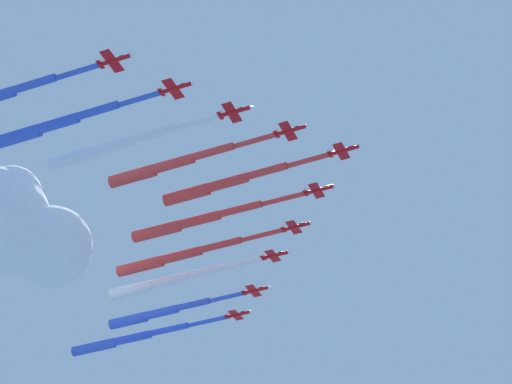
{
  "coord_description": "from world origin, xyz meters",
  "views": [
    {
      "loc": [
        118.6,
        141.59,
        25.32
      ],
      "look_at": [
        0.0,
        0.0,
        197.75
      ],
      "focal_mm": 62.8,
      "sensor_mm": 36.0,
      "label": 1
    }
  ],
  "objects_px": {
    "jet_tail_end": "(128,339)",
    "jet_port_outer": "(166,281)",
    "jet_starboard_outer": "(55,124)",
    "jet_lead": "(225,184)",
    "jet_starboard_mid": "(112,146)",
    "jet_trail_port": "(159,313)",
    "jet_port_inner": "(196,221)",
    "jet_port_mid": "(178,256)",
    "jet_starboard_inner": "(171,165)"
  },
  "relations": [
    {
      "from": "jet_tail_end",
      "to": "jet_port_outer",
      "type": "bearing_deg",
      "value": 75.48
    },
    {
      "from": "jet_port_outer",
      "to": "jet_starboard_outer",
      "type": "distance_m",
      "value": 73.63
    },
    {
      "from": "jet_starboard_outer",
      "to": "jet_lead",
      "type": "bearing_deg",
      "value": 168.11
    },
    {
      "from": "jet_starboard_mid",
      "to": "jet_trail_port",
      "type": "distance_m",
      "value": 76.98
    },
    {
      "from": "jet_starboard_outer",
      "to": "jet_port_outer",
      "type": "bearing_deg",
      "value": -148.67
    },
    {
      "from": "jet_port_outer",
      "to": "jet_tail_end",
      "type": "distance_m",
      "value": 35.48
    },
    {
      "from": "jet_port_outer",
      "to": "jet_tail_end",
      "type": "height_order",
      "value": "jet_port_outer"
    },
    {
      "from": "jet_port_inner",
      "to": "jet_port_mid",
      "type": "relative_size",
      "value": 0.99
    },
    {
      "from": "jet_port_inner",
      "to": "jet_starboard_outer",
      "type": "distance_m",
      "value": 52.32
    },
    {
      "from": "jet_lead",
      "to": "jet_trail_port",
      "type": "xyz_separation_m",
      "value": [
        -21.38,
        -61.5,
        -1.05
      ]
    },
    {
      "from": "jet_port_mid",
      "to": "jet_trail_port",
      "type": "height_order",
      "value": "jet_port_mid"
    },
    {
      "from": "jet_starboard_inner",
      "to": "jet_trail_port",
      "type": "xyz_separation_m",
      "value": [
        -37.57,
        -58.03,
        -0.87
      ]
    },
    {
      "from": "jet_starboard_inner",
      "to": "jet_starboard_mid",
      "type": "distance_m",
      "value": 17.14
    },
    {
      "from": "jet_port_inner",
      "to": "jet_starboard_mid",
      "type": "distance_m",
      "value": 37.84
    },
    {
      "from": "jet_port_outer",
      "to": "jet_trail_port",
      "type": "relative_size",
      "value": 1.08
    },
    {
      "from": "jet_port_mid",
      "to": "jet_trail_port",
      "type": "relative_size",
      "value": 1.11
    },
    {
      "from": "jet_lead",
      "to": "jet_starboard_outer",
      "type": "relative_size",
      "value": 1.02
    },
    {
      "from": "jet_lead",
      "to": "jet_port_mid",
      "type": "distance_m",
      "value": 35.16
    },
    {
      "from": "jet_starboard_inner",
      "to": "jet_tail_end",
      "type": "height_order",
      "value": "jet_tail_end"
    },
    {
      "from": "jet_tail_end",
      "to": "jet_trail_port",
      "type": "bearing_deg",
      "value": 84.87
    },
    {
      "from": "jet_port_mid",
      "to": "jet_starboard_mid",
      "type": "bearing_deg",
      "value": 33.05
    },
    {
      "from": "jet_starboard_mid",
      "to": "jet_tail_end",
      "type": "bearing_deg",
      "value": -126.55
    },
    {
      "from": "jet_lead",
      "to": "jet_port_outer",
      "type": "distance_m",
      "value": 50.58
    },
    {
      "from": "jet_starboard_inner",
      "to": "jet_port_outer",
      "type": "bearing_deg",
      "value": -124.21
    },
    {
      "from": "jet_lead",
      "to": "jet_starboard_inner",
      "type": "height_order",
      "value": "jet_lead"
    },
    {
      "from": "jet_lead",
      "to": "jet_port_inner",
      "type": "height_order",
      "value": "jet_lead"
    },
    {
      "from": "jet_lead",
      "to": "jet_port_outer",
      "type": "height_order",
      "value": "jet_port_outer"
    },
    {
      "from": "jet_starboard_outer",
      "to": "jet_tail_end",
      "type": "height_order",
      "value": "jet_tail_end"
    },
    {
      "from": "jet_trail_port",
      "to": "jet_port_inner",
      "type": "bearing_deg",
      "value": 67.46
    },
    {
      "from": "jet_port_mid",
      "to": "jet_starboard_mid",
      "type": "xyz_separation_m",
      "value": [
        41.65,
        27.1,
        -0.58
      ]
    },
    {
      "from": "jet_port_mid",
      "to": "jet_port_outer",
      "type": "xyz_separation_m",
      "value": [
        -5.69,
        -14.42,
        1.59
      ]
    },
    {
      "from": "jet_starboard_outer",
      "to": "jet_trail_port",
      "type": "height_order",
      "value": "jet_starboard_outer"
    },
    {
      "from": "jet_port_outer",
      "to": "jet_trail_port",
      "type": "xyz_separation_m",
      "value": [
        -6.98,
        -13.02,
        -1.98
      ]
    },
    {
      "from": "jet_starboard_inner",
      "to": "jet_port_mid",
      "type": "relative_size",
      "value": 0.92
    },
    {
      "from": "jet_port_inner",
      "to": "jet_starboard_outer",
      "type": "bearing_deg",
      "value": 8.42
    },
    {
      "from": "jet_port_mid",
      "to": "jet_starboard_outer",
      "type": "relative_size",
      "value": 1.1
    },
    {
      "from": "jet_starboard_inner",
      "to": "jet_lead",
      "type": "bearing_deg",
      "value": 167.89
    },
    {
      "from": "jet_starboard_outer",
      "to": "jet_tail_end",
      "type": "relative_size",
      "value": 0.87
    },
    {
      "from": "jet_starboard_mid",
      "to": "jet_starboard_outer",
      "type": "xyz_separation_m",
      "value": [
        15.54,
        -3.25,
        0.44
      ]
    },
    {
      "from": "jet_port_mid",
      "to": "jet_port_outer",
      "type": "height_order",
      "value": "jet_port_outer"
    },
    {
      "from": "jet_lead",
      "to": "jet_port_mid",
      "type": "relative_size",
      "value": 0.93
    },
    {
      "from": "jet_lead",
      "to": "jet_starboard_mid",
      "type": "height_order",
      "value": "jet_lead"
    },
    {
      "from": "jet_starboard_mid",
      "to": "jet_tail_end",
      "type": "height_order",
      "value": "jet_tail_end"
    },
    {
      "from": "jet_tail_end",
      "to": "jet_port_inner",
      "type": "bearing_deg",
      "value": 72.87
    },
    {
      "from": "jet_starboard_inner",
      "to": "jet_trail_port",
      "type": "relative_size",
      "value": 1.03
    },
    {
      "from": "jet_starboard_outer",
      "to": "jet_tail_end",
      "type": "distance_m",
      "value": 102.1
    },
    {
      "from": "jet_starboard_mid",
      "to": "jet_starboard_outer",
      "type": "distance_m",
      "value": 15.88
    },
    {
      "from": "jet_lead",
      "to": "jet_tail_end",
      "type": "distance_m",
      "value": 86.03
    },
    {
      "from": "jet_port_inner",
      "to": "jet_starboard_inner",
      "type": "bearing_deg",
      "value": 36.48
    },
    {
      "from": "jet_starboard_mid",
      "to": "jet_trail_port",
      "type": "relative_size",
      "value": 1.02
    }
  ]
}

